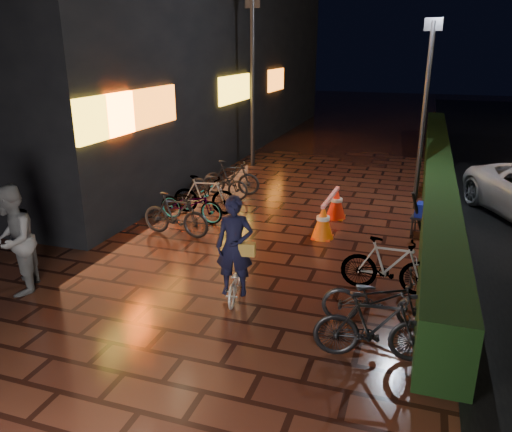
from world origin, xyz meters
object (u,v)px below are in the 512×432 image
(bystander_person, at_px, (13,240))
(cyclist, at_px, (235,262))
(cart_assembly, at_px, (424,212))
(traffic_barrier, at_px, (330,211))

(bystander_person, relative_size, cyclist, 1.06)
(cyclist, relative_size, cart_assembly, 1.75)
(traffic_barrier, height_order, cart_assembly, cart_assembly)
(cyclist, xyz_separation_m, traffic_barrier, (0.85, 3.89, -0.28))
(traffic_barrier, bearing_deg, cart_assembly, 5.84)
(traffic_barrier, bearing_deg, cyclist, -102.31)
(bystander_person, distance_m, cyclist, 3.70)
(bystander_person, relative_size, cart_assembly, 1.84)
(traffic_barrier, distance_m, cart_assembly, 2.07)
(cyclist, xyz_separation_m, cart_assembly, (2.90, 4.10, -0.14))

